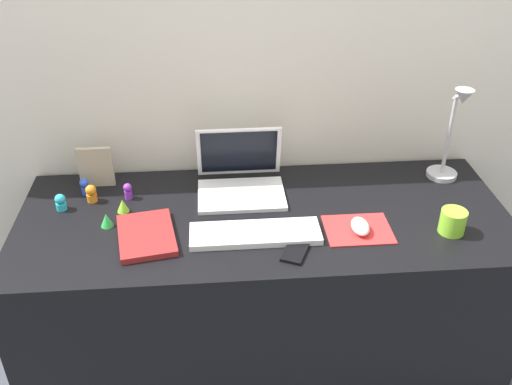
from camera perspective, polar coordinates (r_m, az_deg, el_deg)
name	(u,v)px	position (r m, az deg, el deg)	size (l,w,h in m)	color
ground_plane	(263,369)	(2.41, 0.68, -16.97)	(6.00, 6.00, 0.00)	#474C56
back_wall	(255,146)	(2.20, -0.07, 4.64)	(2.83, 0.05, 1.62)	silver
desk	(263,299)	(2.15, 0.74, -10.45)	(1.63, 0.65, 0.74)	black
laptop	(240,175)	(2.03, -1.57, 1.71)	(0.30, 0.26, 0.21)	white
keyboard	(255,234)	(1.82, -0.08, -4.08)	(0.41, 0.13, 0.02)	white
mousepad	(358,229)	(1.88, 10.03, -3.61)	(0.21, 0.17, 0.00)	red
mouse	(360,226)	(1.86, 10.24, -3.30)	(0.06, 0.10, 0.03)	white
cell_phone	(296,250)	(1.76, 3.97, -5.68)	(0.06, 0.13, 0.01)	black
desk_lamp	(452,137)	(2.15, 18.72, 5.21)	(0.11, 0.14, 0.36)	#B7B7BC
notebook_pad	(146,235)	(1.84, -10.76, -4.15)	(0.17, 0.24, 0.02)	maroon
picture_frame	(96,167)	(2.12, -15.51, 2.43)	(0.12, 0.02, 0.15)	#B2A58C
coffee_mug	(453,222)	(1.92, 18.82, -2.73)	(0.08, 0.08, 0.08)	#8CDB33
toy_figurine_green	(107,220)	(1.92, -14.51, -2.63)	(0.04, 0.04, 0.05)	green
toy_figurine_purple	(128,191)	(2.04, -12.52, 0.17)	(0.03, 0.03, 0.06)	purple
toy_figurine_lime	(123,206)	(1.98, -13.00, -1.26)	(0.04, 0.04, 0.05)	#8CDB33
toy_figurine_cyan	(61,202)	(2.04, -18.71, -0.90)	(0.04, 0.04, 0.06)	#28B7CC
toy_figurine_blue	(85,186)	(2.10, -16.55, 0.63)	(0.03, 0.03, 0.06)	blue
toy_figurine_orange	(91,193)	(2.05, -15.93, -0.07)	(0.04, 0.04, 0.06)	orange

